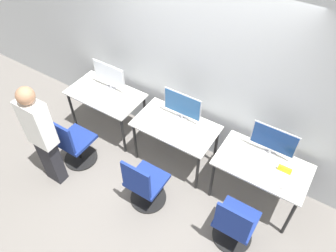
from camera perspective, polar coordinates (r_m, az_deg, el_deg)
name	(u,v)px	position (r m, az deg, el deg)	size (l,w,h in m)	color
ground_plane	(163,174)	(4.71, -0.84, -8.35)	(20.00, 20.00, 0.00)	slate
wall_back	(195,66)	(4.19, 4.75, 10.36)	(12.00, 0.05, 2.80)	#B7BCC1
desk_left	(106,98)	(4.96, -10.78, 4.86)	(1.10, 0.64, 0.72)	silver
monitor_left	(109,76)	(4.84, -10.22, 8.61)	(0.54, 0.17, 0.43)	#B2B2B7
keyboard_left	(100,97)	(4.84, -11.72, 5.01)	(0.42, 0.14, 0.02)	silver
mouse_left	(115,105)	(4.66, -9.24, 3.64)	(0.06, 0.09, 0.03)	silver
office_chair_left	(74,145)	(4.77, -16.08, -3.17)	(0.48, 0.48, 0.88)	black
person_left	(41,135)	(4.30, -21.21, -1.43)	(0.36, 0.21, 1.61)	#232328
desk_center	(176,130)	(4.40, 1.34, -0.63)	(1.10, 0.64, 0.72)	silver
monitor_center	(182,106)	(4.27, 2.50, 3.56)	(0.54, 0.17, 0.43)	#B2B2B7
keyboard_center	(171,130)	(4.26, 0.59, -0.64)	(0.42, 0.14, 0.02)	silver
mouse_center	(192,137)	(4.18, 4.17, -1.92)	(0.06, 0.09, 0.03)	silver
office_chair_center	(145,186)	(4.18, -4.07, -10.35)	(0.48, 0.48, 0.88)	black
desk_right	(262,169)	(4.13, 15.99, -7.17)	(1.10, 0.64, 0.72)	silver
monitor_right	(274,141)	(4.03, 17.90, -2.45)	(0.54, 0.17, 0.43)	#B2B2B7
keyboard_right	(258,173)	(3.96, 15.45, -7.91)	(0.42, 0.14, 0.02)	silver
mouse_right	(282,185)	(3.93, 19.26, -9.73)	(0.06, 0.09, 0.03)	silver
office_chair_right	(234,225)	(3.97, 11.41, -16.60)	(0.48, 0.48, 0.88)	black
placard_right	(285,169)	(4.04, 19.68, -7.14)	(0.16, 0.03, 0.08)	yellow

